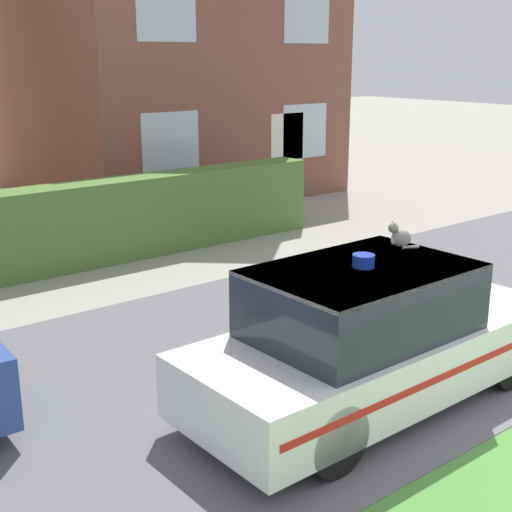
% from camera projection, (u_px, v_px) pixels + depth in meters
% --- Properties ---
extents(road_strip, '(28.00, 5.50, 0.01)m').
position_uv_depth(road_strip, '(307.00, 343.00, 8.83)').
color(road_strip, '#5B5B60').
rests_on(road_strip, ground).
extents(garden_hedge, '(9.01, 0.67, 1.40)m').
position_uv_depth(garden_hedge, '(93.00, 224.00, 12.01)').
color(garden_hedge, '#4C7233').
rests_on(garden_hedge, ground).
extents(police_car, '(4.24, 1.67, 1.60)m').
position_uv_depth(police_car, '(372.00, 338.00, 7.16)').
color(police_car, black).
rests_on(police_car, road_strip).
extents(cat, '(0.25, 0.26, 0.26)m').
position_uv_depth(cat, '(400.00, 237.00, 7.05)').
color(cat, gray).
rests_on(cat, police_car).
extents(house_right, '(7.31, 6.64, 7.53)m').
position_uv_depth(house_right, '(165.00, 38.00, 17.94)').
color(house_right, brown).
rests_on(house_right, ground).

